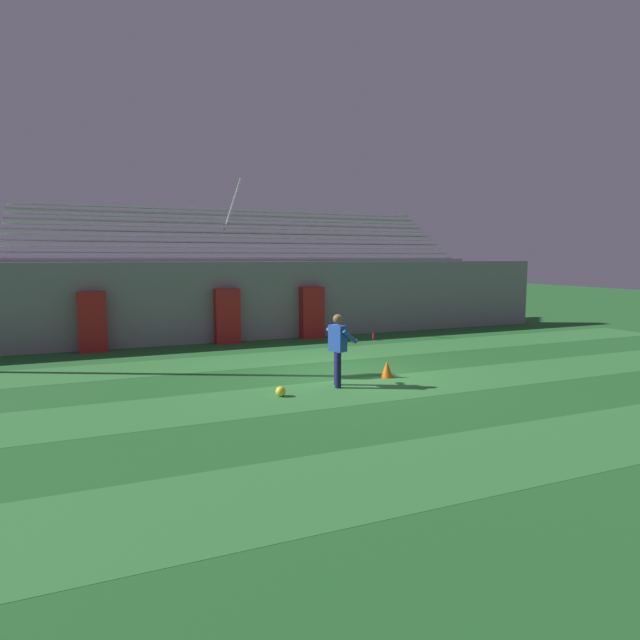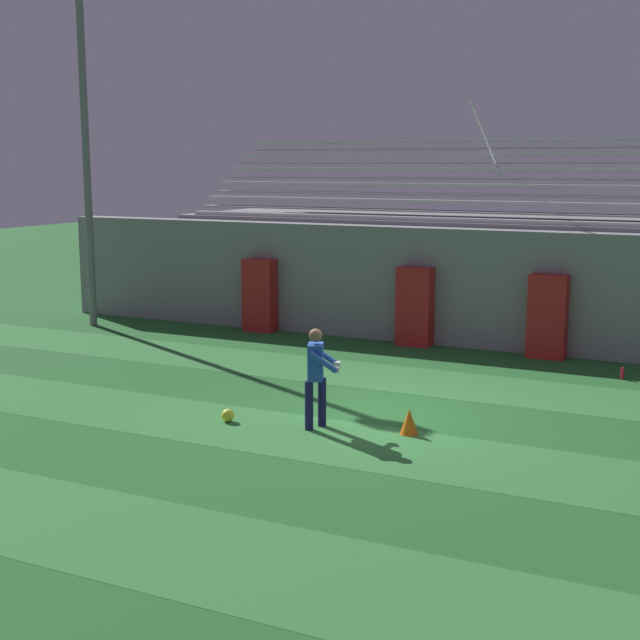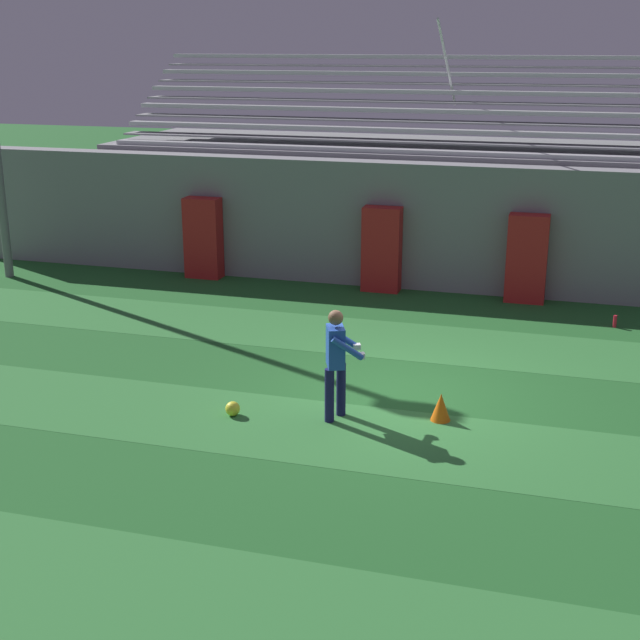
{
  "view_description": "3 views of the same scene",
  "coord_description": "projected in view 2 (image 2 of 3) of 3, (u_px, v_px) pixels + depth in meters",
  "views": [
    {
      "loc": [
        -5.77,
        -12.06,
        2.95
      ],
      "look_at": [
        -1.36,
        -1.7,
        1.63
      ],
      "focal_mm": 30.0,
      "sensor_mm": 36.0,
      "label": 1
    },
    {
      "loc": [
        5.62,
        -13.87,
        4.31
      ],
      "look_at": [
        -0.7,
        -0.97,
        1.78
      ],
      "focal_mm": 50.0,
      "sensor_mm": 36.0,
      "label": 2
    },
    {
      "loc": [
        2.48,
        -12.89,
        5.34
      ],
      "look_at": [
        -1.25,
        -0.05,
        1.14
      ],
      "focal_mm": 50.0,
      "sensor_mm": 36.0,
      "label": 3
    }
  ],
  "objects": [
    {
      "name": "soccer_ball",
      "position": [
        228.0,
        415.0,
        15.05
      ],
      "size": [
        0.22,
        0.22,
        0.22
      ],
      "primitive_type": "sphere",
      "color": "yellow",
      "rests_on": "ground"
    },
    {
      "name": "padding_pillar_gate_right",
      "position": [
        548.0,
        317.0,
        19.86
      ],
      "size": [
        0.84,
        0.44,
        1.88
      ],
      "primitive_type": "cube",
      "color": "#B21E1E",
      "rests_on": "ground"
    },
    {
      "name": "turf_stripe_far",
      "position": [
        431.0,
        382.0,
        17.79
      ],
      "size": [
        28.0,
        2.16,
        0.01
      ],
      "primitive_type": "cube",
      "color": "#337A38",
      "rests_on": "ground"
    },
    {
      "name": "turf_stripe_near",
      "position": [
        181.0,
        547.0,
        10.14
      ],
      "size": [
        28.0,
        2.16,
        0.01
      ],
      "primitive_type": "cube",
      "color": "#337A38",
      "rests_on": "ground"
    },
    {
      "name": "floodlight_pole",
      "position": [
        84.0,
        111.0,
        23.1
      ],
      "size": [
        0.9,
        0.36,
        9.11
      ],
      "color": "slate",
      "rests_on": "ground"
    },
    {
      "name": "back_wall",
      "position": [
        486.0,
        289.0,
        20.95
      ],
      "size": [
        24.0,
        0.6,
        2.8
      ],
      "primitive_type": "cube",
      "color": "gray",
      "rests_on": "ground"
    },
    {
      "name": "traffic_cone",
      "position": [
        409.0,
        422.0,
        14.35
      ],
      "size": [
        0.3,
        0.3,
        0.42
      ],
      "primitive_type": "cone",
      "color": "orange",
      "rests_on": "ground"
    },
    {
      "name": "padding_pillar_gate_left",
      "position": [
        415.0,
        307.0,
        21.23
      ],
      "size": [
        0.84,
        0.44,
        1.88
      ],
      "primitive_type": "cube",
      "color": "#B21E1E",
      "rests_on": "ground"
    },
    {
      "name": "bleacher_stand",
      "position": [
        515.0,
        272.0,
        23.31
      ],
      "size": [
        18.0,
        4.75,
        5.83
      ],
      "color": "gray",
      "rests_on": "ground"
    },
    {
      "name": "water_bottle",
      "position": [
        622.0,
        373.0,
        18.02
      ],
      "size": [
        0.07,
        0.07,
        0.24
      ],
      "primitive_type": "cylinder",
      "color": "red",
      "rests_on": "ground"
    },
    {
      "name": "padding_pillar_far_left",
      "position": [
        260.0,
        295.0,
        23.07
      ],
      "size": [
        0.84,
        0.44,
        1.88
      ],
      "primitive_type": "cube",
      "color": "#B21E1E",
      "rests_on": "ground"
    },
    {
      "name": "ground_plane",
      "position": [
        381.0,
        415.0,
        15.45
      ],
      "size": [
        80.0,
        80.0,
        0.0
      ],
      "primitive_type": "plane",
      "color": "#236028"
    },
    {
      "name": "turf_stripe_mid",
      "position": [
        340.0,
        442.0,
        13.97
      ],
      "size": [
        28.0,
        2.16,
        0.01
      ],
      "primitive_type": "cube",
      "color": "#337A38",
      "rests_on": "ground"
    },
    {
      "name": "goalkeeper",
      "position": [
        317.0,
        372.0,
        14.56
      ],
      "size": [
        0.66,
        0.71,
        1.67
      ],
      "color": "#19194C",
      "rests_on": "ground"
    }
  ]
}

